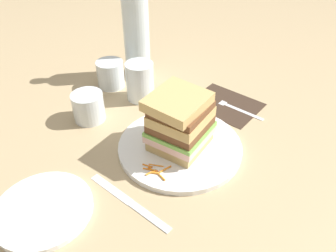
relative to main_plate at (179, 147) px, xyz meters
The scene contains 29 objects.
ground_plane 0.03m from the main_plate, 82.28° to the left, with size 3.00×3.00×0.00m, color tan.
main_plate is the anchor object (origin of this frame).
sandwich 0.07m from the main_plate, 124.01° to the left, with size 0.13×0.12×0.13m.
carrot_shred_0 0.08m from the main_plate, 165.59° to the right, with size 0.00×0.00×0.03m, color orange.
carrot_shred_1 0.08m from the main_plate, behind, with size 0.00×0.00×0.03m, color orange.
carrot_shred_2 0.10m from the main_plate, behind, with size 0.00×0.00×0.03m, color orange.
carrot_shred_3 0.10m from the main_plate, behind, with size 0.00×0.00×0.02m, color orange.
carrot_shred_4 0.10m from the main_plate, behind, with size 0.00×0.00×0.02m, color orange.
carrot_shred_5 0.10m from the main_plate, 165.64° to the right, with size 0.00×0.00×0.03m, color orange.
carrot_shred_6 0.09m from the main_plate, behind, with size 0.00×0.00×0.02m, color orange.
carrot_shred_7 0.10m from the main_plate, behind, with size 0.00×0.00×0.03m, color orange.
carrot_shred_8 0.10m from the main_plate, 14.66° to the left, with size 0.00×0.00×0.03m, color orange.
carrot_shred_9 0.08m from the main_plate, ahead, with size 0.00×0.00×0.03m, color orange.
carrot_shred_10 0.08m from the main_plate, 15.79° to the left, with size 0.00×0.00×0.03m, color orange.
carrot_shred_11 0.10m from the main_plate, 10.86° to the left, with size 0.00×0.00×0.02m, color orange.
carrot_shred_12 0.11m from the main_plate, 11.05° to the left, with size 0.00×0.00×0.03m, color orange.
carrot_shred_13 0.09m from the main_plate, ahead, with size 0.00×0.00×0.03m, color orange.
carrot_shred_14 0.08m from the main_plate, ahead, with size 0.00×0.00×0.03m, color orange.
carrot_shred_15 0.11m from the main_plate, ahead, with size 0.00×0.00×0.02m, color orange.
carrot_shred_16 0.12m from the main_plate, ahead, with size 0.00×0.00×0.03m, color orange.
carrot_shred_17 0.10m from the main_plate, ahead, with size 0.00×0.00×0.03m, color orange.
napkin_dark 0.22m from the main_plate, ahead, with size 0.14×0.17×0.00m, color #38281E.
fork 0.22m from the main_plate, ahead, with size 0.02×0.17×0.00m.
knife 0.18m from the main_plate, behind, with size 0.03×0.20×0.00m.
juice_glass 0.24m from the main_plate, 61.11° to the left, with size 0.07×0.07×0.10m.
water_bottle 0.38m from the main_plate, 54.50° to the left, with size 0.07×0.07×0.30m.
empty_tumbler_0 0.25m from the main_plate, 98.23° to the left, with size 0.08×0.08×0.07m, color silver.
empty_tumbler_1 0.33m from the main_plate, 70.21° to the left, with size 0.08×0.08×0.07m, color silver.
side_plate 0.30m from the main_plate, 159.96° to the left, with size 0.18×0.18×0.01m, color white.
Camera 1 is at (-0.46, -0.33, 0.49)m, focal length 35.27 mm.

